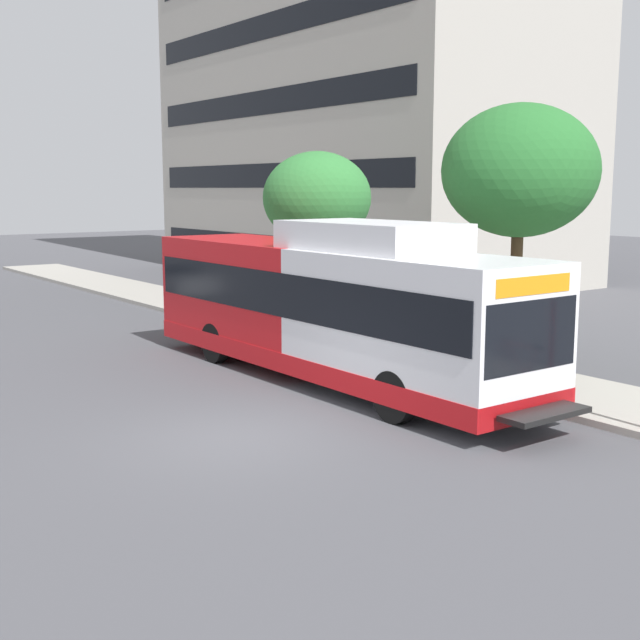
# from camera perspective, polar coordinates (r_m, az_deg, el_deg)

# --- Properties ---
(ground_plane) EXTENTS (120.00, 120.00, 0.00)m
(ground_plane) POSITION_cam_1_polar(r_m,az_deg,el_deg) (21.93, -16.29, -2.76)
(ground_plane) COLOR #4C4C51
(sidewalk_curb) EXTENTS (3.00, 56.00, 0.14)m
(sidewalk_curb) POSITION_cam_1_polar(r_m,az_deg,el_deg) (23.55, 1.65, -1.43)
(sidewalk_curb) COLOR #A8A399
(sidewalk_curb) RESTS_ON ground
(transit_bus) EXTENTS (2.58, 12.25, 3.65)m
(transit_bus) POSITION_cam_1_polar(r_m,az_deg,el_deg) (18.77, 0.69, 0.94)
(transit_bus) COLOR white
(transit_bus) RESTS_ON ground
(street_tree_near_stop) EXTENTS (3.60, 3.60, 6.13)m
(street_tree_near_stop) POSITION_cam_1_polar(r_m,az_deg,el_deg) (19.97, 13.54, 9.88)
(street_tree_near_stop) COLOR #4C3823
(street_tree_near_stop) RESTS_ON sidewalk_curb
(street_tree_mid_block) EXTENTS (3.37, 3.37, 5.34)m
(street_tree_mid_block) POSITION_cam_1_polar(r_m,az_deg,el_deg) (26.09, -0.21, 8.34)
(street_tree_mid_block) COLOR #4C3823
(street_tree_mid_block) RESTS_ON sidewalk_curb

